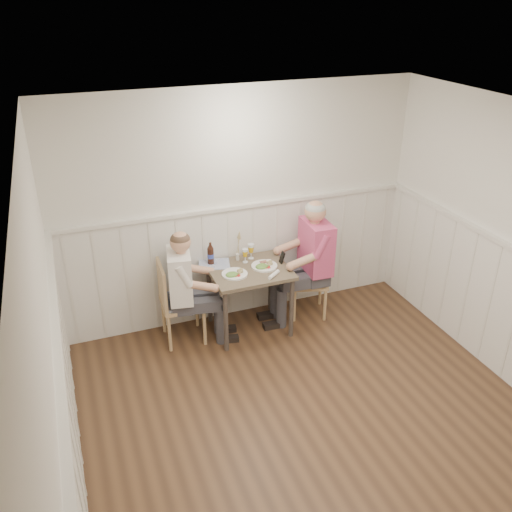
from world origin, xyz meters
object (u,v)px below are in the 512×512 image
(chair_right, at_px, (313,277))
(chair_left, at_px, (177,299))
(man_in_pink, at_px, (311,270))
(diner_cream, at_px, (185,297))
(dining_table, at_px, (249,278))
(grass_vase, at_px, (237,247))
(beer_bottle, at_px, (211,255))

(chair_right, relative_size, chair_left, 0.94)
(man_in_pink, xyz_separation_m, diner_cream, (-1.45, 0.01, -0.06))
(dining_table, xyz_separation_m, grass_vase, (-0.05, 0.25, 0.27))
(grass_vase, bearing_deg, chair_left, -167.07)
(diner_cream, height_order, beer_bottle, diner_cream)
(chair_right, distance_m, diner_cream, 1.51)
(chair_right, bearing_deg, grass_vase, 167.06)
(dining_table, bearing_deg, grass_vase, 100.97)
(dining_table, relative_size, chair_right, 0.97)
(chair_right, distance_m, man_in_pink, 0.16)
(man_in_pink, bearing_deg, chair_right, 41.86)
(man_in_pink, xyz_separation_m, grass_vase, (-0.79, 0.25, 0.30))
(man_in_pink, relative_size, beer_bottle, 5.72)
(man_in_pink, bearing_deg, dining_table, -180.00)
(man_in_pink, relative_size, grass_vase, 4.08)
(chair_right, bearing_deg, dining_table, -176.19)
(chair_left, relative_size, man_in_pink, 0.64)
(diner_cream, distance_m, beer_bottle, 0.54)
(grass_vase, bearing_deg, beer_bottle, 176.81)
(chair_right, height_order, chair_left, chair_left)
(dining_table, relative_size, beer_bottle, 3.32)
(chair_left, height_order, beer_bottle, beer_bottle)
(man_in_pink, height_order, beer_bottle, man_in_pink)
(dining_table, height_order, diner_cream, diner_cream)
(diner_cream, bearing_deg, beer_bottle, 34.75)
(man_in_pink, bearing_deg, beer_bottle, 166.33)
(dining_table, relative_size, diner_cream, 0.64)
(beer_bottle, bearing_deg, grass_vase, -3.19)
(dining_table, bearing_deg, beer_bottle, 142.75)
(chair_left, relative_size, diner_cream, 0.70)
(beer_bottle, bearing_deg, chair_left, -157.05)
(man_in_pink, relative_size, diner_cream, 1.10)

